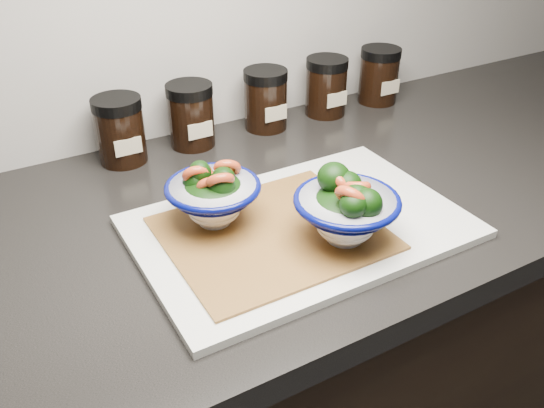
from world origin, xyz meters
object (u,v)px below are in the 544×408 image
bowl_left (213,195)px  spice_jar_e (379,75)px  bowl_right (347,209)px  spice_jar_a (120,130)px  spice_jar_c (266,99)px  spice_jar_b (191,115)px  spice_jar_d (326,86)px  cutting_board (300,227)px

bowl_left → spice_jar_e: 0.57m
bowl_left → bowl_right: bearing=-43.2°
spice_jar_e → spice_jar_a: bearing=180.0°
spice_jar_c → spice_jar_e: same height
spice_jar_b → spice_jar_e: 0.42m
spice_jar_d → spice_jar_e: (0.13, 0.00, 0.00)m
bowl_left → bowl_right: 0.18m
spice_jar_d → spice_jar_b: bearing=180.0°
spice_jar_b → spice_jar_e: same height
cutting_board → spice_jar_d: (0.27, 0.33, 0.05)m
cutting_board → spice_jar_e: (0.40, 0.33, 0.05)m
cutting_board → bowl_right: (0.03, -0.07, 0.06)m
bowl_right → spice_jar_c: (0.10, 0.39, -0.01)m
spice_jar_c → spice_jar_d: (0.14, 0.00, 0.00)m
spice_jar_a → spice_jar_e: (0.55, 0.00, 0.00)m
cutting_board → spice_jar_a: (-0.15, 0.33, 0.05)m
bowl_left → spice_jar_c: 0.36m
spice_jar_a → spice_jar_c: (0.28, 0.00, 0.00)m
spice_jar_a → spice_jar_c: same height
bowl_left → spice_jar_c: spice_jar_c is taller
bowl_right → spice_jar_c: 0.41m
bowl_left → spice_jar_c: bearing=49.2°
cutting_board → spice_jar_e: size_ratio=3.98×
spice_jar_b → bowl_left: bearing=-106.9°
spice_jar_b → spice_jar_e: size_ratio=1.00×
cutting_board → spice_jar_a: spice_jar_a is taller
spice_jar_c → spice_jar_d: same height
bowl_right → spice_jar_c: bowl_right is taller
bowl_right → spice_jar_b: bearing=97.2°
spice_jar_a → spice_jar_c: size_ratio=1.00×
bowl_left → spice_jar_d: 0.46m
bowl_right → spice_jar_a: (-0.18, 0.39, -0.01)m
bowl_left → spice_jar_d: (0.37, 0.27, -0.00)m
cutting_board → spice_jar_a: bearing=114.4°
bowl_right → spice_jar_d: size_ratio=1.23×
bowl_right → spice_jar_d: bearing=58.9°
cutting_board → bowl_left: bowl_left is taller
bowl_right → spice_jar_e: (0.37, 0.39, -0.01)m
cutting_board → spice_jar_b: 0.33m
bowl_left → bowl_right: size_ratio=0.94×
cutting_board → bowl_left: 0.13m
spice_jar_e → spice_jar_c: bearing=180.0°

